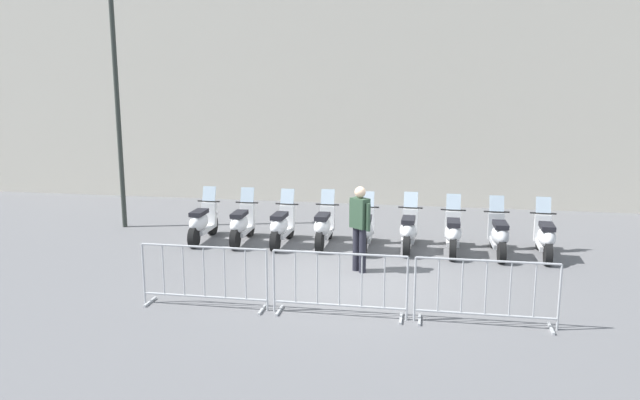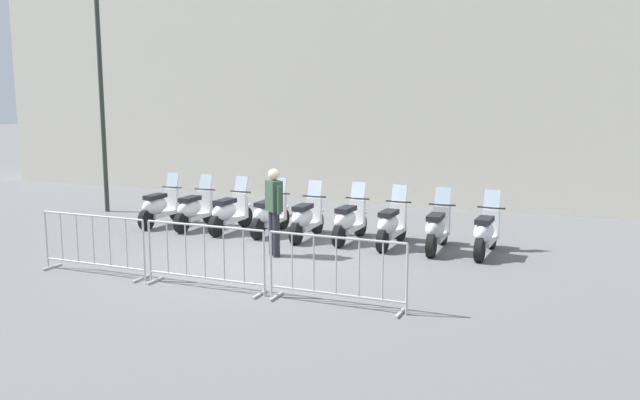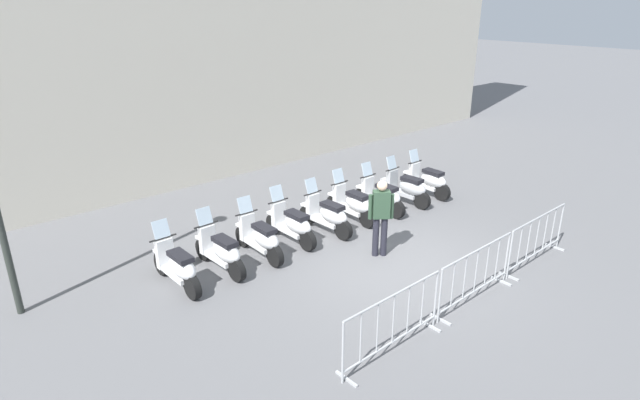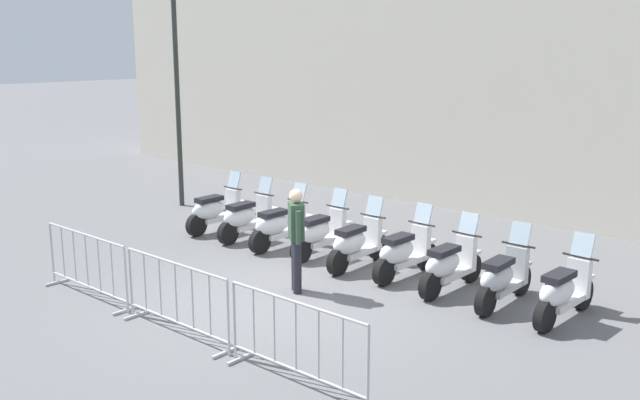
{
  "view_description": "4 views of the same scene",
  "coord_description": "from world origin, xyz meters",
  "px_view_note": "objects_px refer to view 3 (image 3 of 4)",
  "views": [
    {
      "loc": [
        2.4,
        -10.98,
        3.76
      ],
      "look_at": [
        -1.23,
        2.05,
        1.12
      ],
      "focal_mm": 34.29,
      "sensor_mm": 36.0,
      "label": 1
    },
    {
      "loc": [
        6.68,
        -9.99,
        3.11
      ],
      "look_at": [
        0.2,
        2.1,
        0.92
      ],
      "focal_mm": 36.42,
      "sensor_mm": 36.0,
      "label": 2
    },
    {
      "loc": [
        -7.02,
        -6.87,
        5.21
      ],
      "look_at": [
        -0.46,
        2.15,
        0.91
      ],
      "focal_mm": 28.88,
      "sensor_mm": 36.0,
      "label": 3
    },
    {
      "loc": [
        8.53,
        -6.94,
        4.09
      ],
      "look_at": [
        -0.85,
        1.9,
        1.21
      ],
      "focal_mm": 40.67,
      "sensor_mm": 36.0,
      "label": 4
    }
  ],
  "objects_px": {
    "barrier_segment_2": "(537,240)",
    "motorcycle_7": "(406,188)",
    "motorcycle_1": "(221,251)",
    "motorcycle_3": "(292,224)",
    "barrier_segment_0": "(393,324)",
    "motorcycle_6": "(381,196)",
    "motorcycle_8": "(428,180)",
    "officer_near_row_end": "(381,214)",
    "motorcycle_0": "(178,266)",
    "motorcycle_2": "(260,238)",
    "motorcycle_5": "(353,204)",
    "motorcycle_4": "(327,215)",
    "barrier_segment_1": "(476,275)"
  },
  "relations": [
    {
      "from": "motorcycle_5",
      "to": "barrier_segment_1",
      "type": "xyz_separation_m",
      "value": [
        -0.57,
        -4.23,
        0.07
      ]
    },
    {
      "from": "motorcycle_7",
      "to": "motorcycle_1",
      "type": "bearing_deg",
      "value": -174.94
    },
    {
      "from": "motorcycle_3",
      "to": "motorcycle_8",
      "type": "relative_size",
      "value": 1.0
    },
    {
      "from": "motorcycle_5",
      "to": "officer_near_row_end",
      "type": "height_order",
      "value": "officer_near_row_end"
    },
    {
      "from": "motorcycle_4",
      "to": "motorcycle_7",
      "type": "distance_m",
      "value": 2.91
    },
    {
      "from": "barrier_segment_2",
      "to": "motorcycle_4",
      "type": "bearing_deg",
      "value": 125.03
    },
    {
      "from": "motorcycle_1",
      "to": "motorcycle_7",
      "type": "xyz_separation_m",
      "value": [
        5.8,
        0.51,
        0.0
      ]
    },
    {
      "from": "motorcycle_4",
      "to": "motorcycle_7",
      "type": "bearing_deg",
      "value": 5.15
    },
    {
      "from": "barrier_segment_2",
      "to": "barrier_segment_0",
      "type": "bearing_deg",
      "value": -174.49
    },
    {
      "from": "motorcycle_0",
      "to": "officer_near_row_end",
      "type": "xyz_separation_m",
      "value": [
        4.08,
        -1.27,
        0.53
      ]
    },
    {
      "from": "motorcycle_6",
      "to": "motorcycle_3",
      "type": "bearing_deg",
      "value": -176.65
    },
    {
      "from": "motorcycle_0",
      "to": "motorcycle_8",
      "type": "distance_m",
      "value": 7.76
    },
    {
      "from": "motorcycle_5",
      "to": "officer_near_row_end",
      "type": "relative_size",
      "value": 1.0
    },
    {
      "from": "motorcycle_6",
      "to": "barrier_segment_2",
      "type": "bearing_deg",
      "value": -79.51
    },
    {
      "from": "motorcycle_7",
      "to": "barrier_segment_1",
      "type": "distance_m",
      "value": 4.97
    },
    {
      "from": "motorcycle_7",
      "to": "officer_near_row_end",
      "type": "bearing_deg",
      "value": -144.96
    },
    {
      "from": "motorcycle_7",
      "to": "motorcycle_8",
      "type": "distance_m",
      "value": 0.97
    },
    {
      "from": "motorcycle_6",
      "to": "motorcycle_8",
      "type": "relative_size",
      "value": 1.0
    },
    {
      "from": "motorcycle_1",
      "to": "barrier_segment_0",
      "type": "distance_m",
      "value": 4.12
    },
    {
      "from": "barrier_segment_2",
      "to": "motorcycle_7",
      "type": "bearing_deg",
      "value": 86.75
    },
    {
      "from": "motorcycle_3",
      "to": "officer_near_row_end",
      "type": "height_order",
      "value": "officer_near_row_end"
    },
    {
      "from": "motorcycle_7",
      "to": "motorcycle_6",
      "type": "bearing_deg",
      "value": -176.52
    },
    {
      "from": "motorcycle_3",
      "to": "motorcycle_4",
      "type": "bearing_deg",
      "value": -1.87
    },
    {
      "from": "motorcycle_0",
      "to": "motorcycle_5",
      "type": "relative_size",
      "value": 1.0
    },
    {
      "from": "motorcycle_2",
      "to": "barrier_segment_0",
      "type": "height_order",
      "value": "motorcycle_2"
    },
    {
      "from": "motorcycle_3",
      "to": "barrier_segment_0",
      "type": "height_order",
      "value": "motorcycle_3"
    },
    {
      "from": "motorcycle_7",
      "to": "motorcycle_8",
      "type": "relative_size",
      "value": 1.0
    },
    {
      "from": "motorcycle_5",
      "to": "motorcycle_0",
      "type": "bearing_deg",
      "value": -173.41
    },
    {
      "from": "motorcycle_5",
      "to": "motorcycle_8",
      "type": "xyz_separation_m",
      "value": [
        2.91,
        0.17,
        0.0
      ]
    },
    {
      "from": "motorcycle_2",
      "to": "barrier_segment_2",
      "type": "distance_m",
      "value": 5.87
    },
    {
      "from": "motorcycle_8",
      "to": "barrier_segment_0",
      "type": "bearing_deg",
      "value": -141.27
    },
    {
      "from": "motorcycle_0",
      "to": "barrier_segment_2",
      "type": "relative_size",
      "value": 0.78
    },
    {
      "from": "barrier_segment_0",
      "to": "officer_near_row_end",
      "type": "bearing_deg",
      "value": 51.24
    },
    {
      "from": "barrier_segment_2",
      "to": "motorcycle_0",
      "type": "bearing_deg",
      "value": 152.17
    },
    {
      "from": "motorcycle_0",
      "to": "motorcycle_6",
      "type": "height_order",
      "value": "same"
    },
    {
      "from": "motorcycle_1",
      "to": "motorcycle_6",
      "type": "xyz_separation_m",
      "value": [
        4.83,
        0.45,
        0.0
      ]
    },
    {
      "from": "motorcycle_4",
      "to": "officer_near_row_end",
      "type": "distance_m",
      "value": 1.72
    },
    {
      "from": "motorcycle_0",
      "to": "motorcycle_7",
      "type": "height_order",
      "value": "same"
    },
    {
      "from": "motorcycle_5",
      "to": "motorcycle_7",
      "type": "bearing_deg",
      "value": 1.79
    },
    {
      "from": "motorcycle_3",
      "to": "motorcycle_8",
      "type": "distance_m",
      "value": 4.85
    },
    {
      "from": "motorcycle_8",
      "to": "barrier_segment_2",
      "type": "xyz_separation_m",
      "value": [
        -1.19,
        -4.18,
        0.07
      ]
    },
    {
      "from": "motorcycle_0",
      "to": "motorcycle_7",
      "type": "xyz_separation_m",
      "value": [
        6.77,
        0.62,
        0.0
      ]
    },
    {
      "from": "motorcycle_6",
      "to": "motorcycle_1",
      "type": "bearing_deg",
      "value": -174.62
    },
    {
      "from": "barrier_segment_0",
      "to": "motorcycle_8",
      "type": "bearing_deg",
      "value": 38.73
    },
    {
      "from": "motorcycle_2",
      "to": "motorcycle_5",
      "type": "distance_m",
      "value": 2.91
    },
    {
      "from": "motorcycle_4",
      "to": "motorcycle_5",
      "type": "distance_m",
      "value": 0.97
    },
    {
      "from": "motorcycle_0",
      "to": "barrier_segment_2",
      "type": "bearing_deg",
      "value": -27.83
    },
    {
      "from": "motorcycle_2",
      "to": "barrier_segment_2",
      "type": "relative_size",
      "value": 0.78
    },
    {
      "from": "motorcycle_0",
      "to": "barrier_segment_2",
      "type": "distance_m",
      "value": 7.39
    },
    {
      "from": "motorcycle_8",
      "to": "officer_near_row_end",
      "type": "xyz_separation_m",
      "value": [
        -3.65,
        -2.0,
        0.53
      ]
    }
  ]
}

